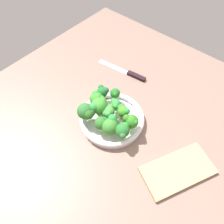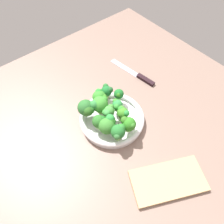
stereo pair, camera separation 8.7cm
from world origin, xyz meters
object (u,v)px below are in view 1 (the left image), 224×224
bowl (112,119)px  broccoli_floret_2 (123,111)px  broccoli_floret_1 (111,125)px  cutting_board (178,170)px  knife (128,73)px  broccoli_floret_3 (99,106)px  broccoli_floret_11 (102,123)px  broccoli_floret_6 (123,131)px  broccoli_floret_9 (86,112)px  broccoli_floret_4 (115,94)px  broccoli_floret_10 (116,104)px  broccoli_floret_5 (103,92)px  broccoli_floret_8 (109,112)px  broccoli_floret_0 (97,99)px  broccoli_floret_7 (131,121)px

bowl → broccoli_floret_2: 7.34cm
broccoli_floret_1 → cutting_board: bearing=99.0°
knife → bowl: bearing=25.2°
bowl → cutting_board: size_ratio=1.04×
broccoli_floret_3 → broccoli_floret_11: size_ratio=1.30×
knife → broccoli_floret_6: bearing=34.7°
broccoli_floret_9 → cutting_board: size_ratio=0.31×
broccoli_floret_11 → cutting_board: (-5.88, 31.41, -6.77)cm
broccoli_floret_3 → cutting_board: bearing=92.2°
broccoli_floret_3 → broccoli_floret_6: (2.17, 14.07, -0.59)cm
broccoli_floret_4 → broccoli_floret_9: size_ratio=0.74×
broccoli_floret_10 → broccoli_floret_5: bearing=-98.8°
broccoli_floret_2 → broccoli_floret_8: 5.66cm
broccoli_floret_1 → broccoli_floret_4: broccoli_floret_1 is taller
broccoli_floret_3 → broccoli_floret_10: bearing=148.1°
broccoli_floret_9 → knife: 35.68cm
broccoli_floret_1 → broccoli_floret_0: bearing=-115.1°
broccoli_floret_7 → broccoli_floret_10: 10.46cm
broccoli_floret_4 → broccoli_floret_5: size_ratio=0.94×
broccoli_floret_11 → broccoli_floret_3: bearing=-128.4°
bowl → knife: bearing=-154.8°
broccoli_floret_0 → bowl: bearing=87.6°
broccoli_floret_7 → cutting_board: (1.97, 23.25, -7.34)cm
broccoli_floret_2 → broccoli_floret_10: 4.92cm
broccoli_floret_8 → broccoli_floret_10: (-5.16, -0.74, -0.80)cm
broccoli_floret_5 → broccoli_floret_11: same height
broccoli_floret_5 → broccoli_floret_10: (1.25, 8.15, -0.69)cm
broccoli_floret_2 → broccoli_floret_3: 9.81cm
broccoli_floret_2 → broccoli_floret_10: bearing=-103.5°
broccoli_floret_2 → broccoli_floret_10: (-1.14, -4.72, -0.79)cm
cutting_board → broccoli_floret_3: bearing=-87.8°
cutting_board → broccoli_floret_2: bearing=-97.0°
broccoli_floret_3 → broccoli_floret_4: (-9.93, 0.10, -1.29)cm
broccoli_floret_1 → broccoli_floret_5: broccoli_floret_1 is taller
broccoli_floret_1 → broccoli_floret_3: size_ratio=0.90×
bowl → knife: bowl is taller
broccoli_floret_6 → broccoli_floret_9: bearing=-79.9°
broccoli_floret_0 → broccoli_floret_4: size_ratio=1.27×
broccoli_floret_5 → broccoli_floret_6: (9.44, 18.48, 0.43)cm
broccoli_floret_3 → cutting_board: broccoli_floret_3 is taller
broccoli_floret_3 → broccoli_floret_7: size_ratio=1.19×
broccoli_floret_5 → broccoli_floret_10: 8.27cm
broccoli_floret_6 → broccoli_floret_8: 10.06cm
broccoli_floret_5 → broccoli_floret_8: broccoli_floret_8 is taller
broccoli_floret_5 → broccoli_floret_6: 20.75cm
broccoli_floret_3 → broccoli_floret_5: bearing=-148.8°
broccoli_floret_10 → broccoli_floret_1: bearing=30.5°
broccoli_floret_6 → broccoli_floret_8: broccoli_floret_6 is taller
broccoli_floret_10 → broccoli_floret_7: bearing=75.2°
broccoli_floret_5 → broccoli_floret_6: broccoli_floret_6 is taller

